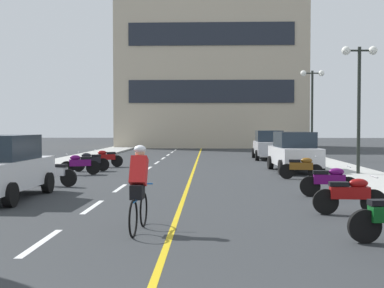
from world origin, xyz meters
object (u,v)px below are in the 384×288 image
Objects in this scene: motorcycle_3 at (350,195)px; motorcycle_9 at (106,158)px; parked_car_far at (269,145)px; motorcycle_7 at (80,164)px; street_lamp_far at (312,94)px; street_lamp_mid at (359,81)px; parked_car_near at (1,167)px; motorcycle_6 at (302,167)px; cyclist_rider at (139,186)px; motorcycle_4 at (330,181)px; motorcycle_8 at (90,161)px; parked_car_mid at (294,152)px; motorcycle_5 at (54,173)px.

motorcycle_3 is 1.03× the size of motorcycle_9.
parked_car_far reaches higher than motorcycle_7.
street_lamp_far reaches higher than parked_car_far.
motorcycle_3 is (-2.88, -9.26, -3.47)m from street_lamp_mid.
parked_car_near is at bearing 166.23° from motorcycle_3.
motorcycle_3 is at bearing -13.77° from parked_car_near.
parked_car_near reaches higher than motorcycle_6.
motorcycle_3 is at bearing 23.10° from cyclist_rider.
motorcycle_6 is (0.08, 4.98, 0.00)m from motorcycle_4.
street_lamp_far is 22.97m from cyclist_rider.
street_lamp_mid reaches higher than motorcycle_9.
parked_car_near is 2.54× the size of motorcycle_8.
motorcycle_7 is (-9.13, 1.50, 0.00)m from motorcycle_6.
motorcycle_4 and motorcycle_9 have the same top height.
cyclist_rider is at bearing -70.26° from motorcycle_7.
motorcycle_8 is at bearing 87.32° from parked_car_near.
motorcycle_9 is (-8.53, 13.66, 0.00)m from motorcycle_3.
street_lamp_far is 1.27× the size of parked_car_far.
cyclist_rider is (-4.92, -5.03, 0.41)m from motorcycle_4.
motorcycle_6 is 11.20m from cyclist_rider.
motorcycle_9 is 16.13m from cyclist_rider.
parked_car_far is at bearing 160.81° from street_lamp_far.
parked_car_mid is 8.93m from parked_car_far.
motorcycle_5 is 8.27m from motorcycle_9.
street_lamp_mid is at bearing 30.18° from parked_car_near.
parked_car_far reaches higher than cyclist_rider.
motorcycle_5 and motorcycle_9 have the same top height.
cyclist_rider reaches higher than motorcycle_6.
street_lamp_mid reaches higher than motorcycle_3.
street_lamp_far reaches higher than cyclist_rider.
motorcycle_5 is at bearing -121.50° from parked_car_far.
parked_car_far is at bearing 61.82° from parked_car_near.
motorcycle_8 and motorcycle_9 have the same top height.
motorcycle_3 is 1.04× the size of motorcycle_7.
street_lamp_mid is 3.14× the size of motorcycle_8.
street_lamp_far is 8.96m from parked_car_mid.
cyclist_rider is (-5.17, -22.30, -0.03)m from parked_car_far.
motorcycle_3 is 1.02× the size of motorcycle_8.
parked_car_mid is (9.78, 9.12, 0.00)m from parked_car_near.
motorcycle_5 is at bearing -163.70° from motorcycle_6.
parked_car_far is 2.50× the size of motorcycle_6.
cyclist_rider is at bearing -61.77° from motorcycle_5.
street_lamp_far is at bearing 39.97° from motorcycle_7.
street_lamp_mid is 4.34m from parked_car_mid.
motorcycle_5 is (-8.64, 5.39, 0.00)m from motorcycle_3.
street_lamp_mid reaches higher than cyclist_rider.
street_lamp_mid is 4.49m from motorcycle_6.
motorcycle_4 is (-2.77, -16.39, -3.56)m from street_lamp_far.
motorcycle_4 and motorcycle_8 have the same top height.
motorcycle_7 is 0.98× the size of motorcycle_8.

